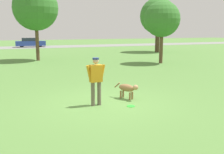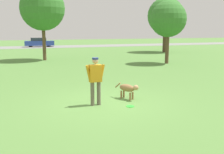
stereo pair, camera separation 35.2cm
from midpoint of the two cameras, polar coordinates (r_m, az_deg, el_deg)
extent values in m
plane|color=#56843D|center=(9.20, -2.66, -5.74)|extent=(120.00, 120.00, 0.00)
cube|color=gray|center=(40.48, -17.53, 6.21)|extent=(120.00, 6.00, 0.01)
cylinder|color=#665B4C|center=(8.92, -3.94, -3.57)|extent=(0.13, 0.13, 0.81)
cylinder|color=#665B4C|center=(8.85, -5.32, -3.70)|extent=(0.13, 0.13, 0.81)
cube|color=#C68419|center=(8.74, -4.69, 0.79)|extent=(0.42, 0.23, 0.58)
cylinder|color=#C68419|center=(8.82, -3.26, 0.89)|extent=(0.21, 0.10, 0.58)
cylinder|color=#C68419|center=(8.67, -6.14, 0.69)|extent=(0.21, 0.10, 0.58)
sphere|color=tan|center=(8.68, -4.73, 3.55)|extent=(0.21, 0.21, 0.20)
cylinder|color=navy|center=(8.68, -4.74, 4.01)|extent=(0.22, 0.22, 0.06)
ellipsoid|color=olive|center=(9.69, 2.15, -2.36)|extent=(0.56, 0.73, 0.27)
ellipsoid|color=tan|center=(9.59, 3.03, -2.80)|extent=(0.24, 0.22, 0.15)
sphere|color=tan|center=(9.43, 4.11, -2.28)|extent=(0.26, 0.26, 0.19)
cylinder|color=olive|center=(9.69, 3.40, -4.06)|extent=(0.09, 0.09, 0.28)
cylinder|color=olive|center=(9.57, 2.86, -4.23)|extent=(0.09, 0.09, 0.28)
cylinder|color=olive|center=(9.94, 1.44, -3.67)|extent=(0.09, 0.09, 0.28)
cylinder|color=olive|center=(9.83, 0.89, -3.83)|extent=(0.09, 0.09, 0.28)
cylinder|color=olive|center=(9.96, 0.12, -1.77)|extent=(0.17, 0.26, 0.23)
cylinder|color=#33D838|center=(8.85, 2.97, -6.34)|extent=(0.27, 0.27, 0.02)
torus|color=#33D838|center=(8.85, 2.97, -6.34)|extent=(0.27, 0.27, 0.02)
cylinder|color=brown|center=(20.34, 10.16, 6.22)|extent=(0.27, 0.27, 2.31)
sphere|color=#38752D|center=(20.31, 10.35, 12.32)|extent=(2.69, 2.69, 2.69)
cylinder|color=#4C3826|center=(30.77, 9.50, 7.77)|extent=(0.48, 0.48, 2.54)
sphere|color=#38752D|center=(30.78, 9.66, 12.98)|extent=(4.08, 4.08, 4.08)
cylinder|color=brown|center=(22.70, -16.38, 7.11)|extent=(0.28, 0.28, 2.90)
sphere|color=#38752D|center=(22.74, -16.75, 14.19)|extent=(3.63, 3.63, 3.63)
cube|color=#284293|center=(40.85, -17.52, 7.01)|extent=(4.29, 1.83, 0.69)
cube|color=#232D38|center=(40.82, -17.75, 7.81)|extent=(2.26, 1.51, 0.47)
cylinder|color=black|center=(41.62, -15.78, 6.80)|extent=(0.60, 0.23, 0.59)
cylinder|color=black|center=(40.21, -15.66, 6.70)|extent=(0.60, 0.23, 0.59)
cylinder|color=black|center=(41.55, -19.29, 6.61)|extent=(0.60, 0.23, 0.59)
cylinder|color=black|center=(40.14, -19.29, 6.50)|extent=(0.60, 0.23, 0.59)
camera|label=1|loc=(0.18, -91.10, -0.20)|focal=42.00mm
camera|label=2|loc=(0.18, 88.90, 0.20)|focal=42.00mm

